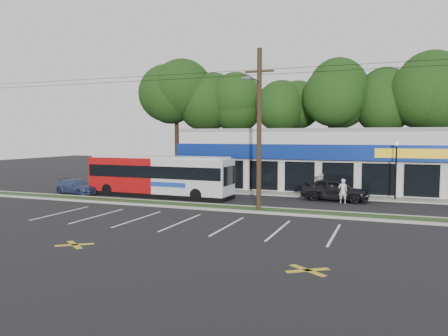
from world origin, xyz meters
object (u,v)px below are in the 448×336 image
Objects in this scene: car_blue at (77,187)px; metrobus at (159,175)px; car_silver at (118,183)px; car_dark at (335,190)px; pedestrian_b at (321,185)px; utility_pole at (256,124)px; pedestrian_a at (343,191)px; lamp_post at (396,164)px.

metrobus is at bearing -68.34° from car_blue.
car_silver is 1.11× the size of car_blue.
metrobus reaches higher than car_silver.
car_dark is 2.61× the size of pedestrian_b.
car_dark is 1.06× the size of car_silver.
utility_pole is 10.22m from metrobus.
car_silver is 2.61× the size of pedestrian_a.
pedestrian_a is (4.75, 5.07, -4.55)m from utility_pole.
car_silver is 18.17m from pedestrian_a.
pedestrian_b is (11.68, 3.94, -0.74)m from metrobus.
utility_pole is at bearing 35.72° from pedestrian_a.
lamp_post is 4.78m from pedestrian_a.
car_blue is at bearing 3.09° from pedestrian_b.
car_blue is (-7.02, -1.00, -1.07)m from metrobus.
pedestrian_b is at bearing 47.96° from car_dark.
pedestrian_a is (20.58, 2.50, 0.27)m from car_blue.
metrobus is 2.89× the size of car_blue.
car_blue is at bearing -4.24° from pedestrian_a.
metrobus is at bearing -165.79° from lamp_post.
pedestrian_b is (16.29, 2.71, 0.17)m from car_silver.
car_silver is at bearing 100.80° from car_dark.
pedestrian_b is (-1.24, 1.41, 0.10)m from car_dark.
car_dark is at bearing -66.41° from car_blue.
utility_pole is 4.28× the size of metrobus.
pedestrian_a is 3.08m from pedestrian_b.
car_blue is at bearing 130.58° from car_silver.
lamp_post is at bearing -59.81° from car_dark.
metrobus is at bearing -106.97° from car_silver.
metrobus is 13.67m from pedestrian_a.
pedestrian_b is at bearing -176.08° from lamp_post.
metrobus is (-16.98, -4.30, -1.02)m from lamp_post.
lamp_post is 17.55m from metrobus.
metrobus is 2.45× the size of car_dark.
pedestrian_b reaches higher than car_silver.
car_silver is at bearing 160.33° from utility_pole.
utility_pole is 11.14× the size of car_silver.
car_silver is (-21.59, -3.08, -1.93)m from lamp_post.
utility_pole is 10.48× the size of car_dark.
car_blue is at bearing 170.77° from utility_pole.
car_silver is 2.46× the size of pedestrian_b.
lamp_post is at bearing 43.95° from utility_pole.
car_dark reaches higher than car_silver.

